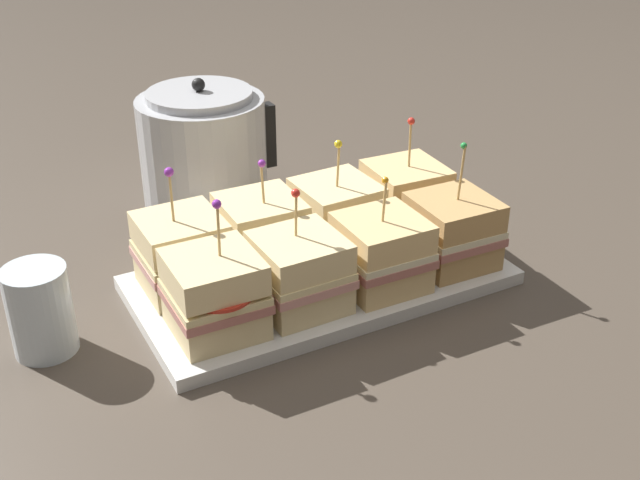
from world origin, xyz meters
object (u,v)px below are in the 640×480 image
Objects in this scene: sandwich_front_far_right at (452,231)px; sandwich_back_center_right at (336,216)px; drinking_glass at (40,310)px; sandwich_front_far_left at (215,294)px; sandwich_front_center_left at (300,273)px; sandwich_front_center_right at (381,253)px; serving_platter at (320,280)px; kettle_steel at (204,150)px; sandwich_back_center_left at (261,233)px; sandwich_back_far_left at (182,253)px; sandwich_back_far_right at (405,198)px.

sandwich_back_center_right is (-0.12, 0.11, 0.00)m from sandwich_front_far_right.
sandwich_back_center_right reaches higher than drinking_glass.
sandwich_front_far_left is 1.08× the size of sandwich_front_center_left.
sandwich_front_center_right is 1.42× the size of drinking_glass.
sandwich_back_center_right is at bearing 136.89° from sandwich_front_far_right.
kettle_steel is (-0.04, 0.31, 0.08)m from serving_platter.
sandwich_front_far_right is (0.34, -0.00, -0.00)m from sandwich_front_far_left.
sandwich_front_center_left is at bearing -89.72° from sandwich_back_center_left.
sandwich_front_center_right is at bearing -1.19° from sandwich_front_far_left.
sandwich_front_far_right reaches higher than sandwich_back_center_right.
sandwich_front_far_right is 0.42m from kettle_steel.
drinking_glass is (-0.35, 0.03, 0.04)m from serving_platter.
sandwich_back_center_left reaches higher than sandwich_front_center_right.
sandwich_front_center_right is 0.41m from drinking_glass.
serving_platter is at bearing -44.91° from sandwich_back_center_left.
sandwich_back_far_left is 1.56× the size of drinking_glass.
sandwich_back_center_left is at bearing -94.24° from kettle_steel.
sandwich_back_center_left is 1.45× the size of drinking_glass.
sandwich_front_far_left is 1.07× the size of sandwich_back_center_left.
sandwich_back_far_left is 0.22m from sandwich_back_center_right.
sandwich_back_center_left is at bearing 5.71° from drinking_glass.
sandwich_front_center_right is 0.91× the size of sandwich_back_far_right.
drinking_glass is (-0.40, -0.03, -0.01)m from sandwich_back_center_right.
sandwich_front_center_left is at bearing 177.48° from sandwich_front_center_right.
sandwich_front_far_right is (0.23, -0.00, -0.00)m from sandwich_front_center_left.
sandwich_back_far_left is at bearing -179.05° from sandwich_back_center_left.
serving_platter is 0.10m from sandwich_front_center_right.
serving_platter is 3.15× the size of sandwich_front_center_right.
serving_platter is 0.35m from drinking_glass.
kettle_steel reaches higher than sandwich_back_center_left.
sandwich_front_center_right is 0.94× the size of sandwich_back_center_right.
kettle_steel is (-0.09, 0.37, 0.03)m from sandwich_front_center_right.
kettle_steel is at bearing 87.14° from sandwich_front_center_left.
sandwich_front_far_right is 1.11× the size of sandwich_back_center_left.
sandwich_front_far_left reaches higher than serving_platter.
sandwich_back_center_right is (0.22, -0.00, 0.00)m from sandwich_back_far_left.
kettle_steel is at bearing 104.47° from sandwich_front_center_right.
sandwich_front_center_right is at bearing -89.11° from sandwich_back_center_right.
sandwich_front_center_right is 0.16m from sandwich_back_center_left.
sandwich_back_far_right is 0.33m from kettle_steel.
drinking_glass is at bearing -137.69° from kettle_steel.
sandwich_front_center_left is at bearing -15.67° from drinking_glass.
kettle_steel is at bearing 119.86° from sandwich_front_far_right.
serving_platter is 4.49× the size of drinking_glass.
sandwich_front_center_left is (-0.06, -0.05, 0.06)m from serving_platter.
sandwich_front_far_left is 1.55× the size of drinking_glass.
kettle_steel is at bearing 70.65° from sandwich_front_far_left.
sandwich_back_far_right is 1.57× the size of drinking_glass.
sandwich_back_center_right is at bearing -69.95° from kettle_steel.
sandwich_front_far_right reaches higher than sandwich_back_center_left.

